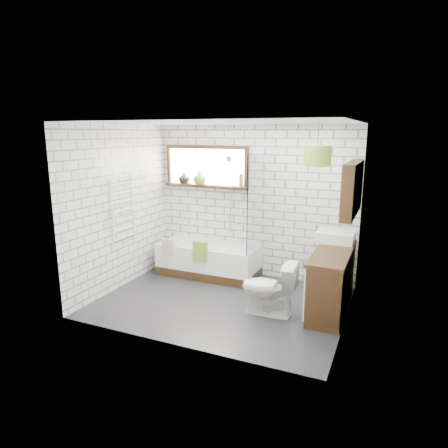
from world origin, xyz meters
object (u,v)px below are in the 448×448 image
at_px(bathtub, 209,260).
at_px(basin, 335,236).
at_px(toilet, 269,288).
at_px(vanity, 332,280).
at_px(pendant, 317,156).

distance_m(bathtub, basin, 2.16).
bearing_deg(toilet, vanity, 121.54).
height_order(toilet, pendant, pendant).
relative_size(vanity, basin, 2.76).
relative_size(basin, pendant, 1.56).
distance_m(bathtub, vanity, 2.19).
bearing_deg(vanity, pendant, -122.23).
distance_m(vanity, pendant, 1.74).
xyz_separation_m(bathtub, pendant, (1.90, -0.89, 1.83)).
relative_size(toilet, pendant, 2.20).
distance_m(bathtub, pendant, 2.78).
xyz_separation_m(vanity, pendant, (-0.22, -0.35, 1.69)).
bearing_deg(bathtub, basin, -1.05).
relative_size(vanity, pendant, 4.32).
bearing_deg(bathtub, pendant, -25.06).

